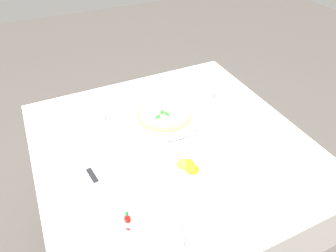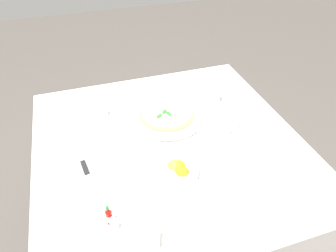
# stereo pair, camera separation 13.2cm
# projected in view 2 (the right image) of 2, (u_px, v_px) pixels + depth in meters

# --- Properties ---
(ground_plane) EXTENTS (8.00, 8.00, 0.00)m
(ground_plane) POSITION_uv_depth(u_px,v_px,m) (169.00, 240.00, 1.75)
(ground_plane) COLOR #4C4742
(dining_table) EXTENTS (1.08, 1.08, 0.76)m
(dining_table) POSITION_uv_depth(u_px,v_px,m) (169.00, 165.00, 1.35)
(dining_table) COLOR white
(dining_table) RESTS_ON ground_plane
(pizza_plate) EXTENTS (0.34, 0.34, 0.02)m
(pizza_plate) POSITION_uv_depth(u_px,v_px,m) (167.00, 116.00, 1.39)
(pizza_plate) COLOR white
(pizza_plate) RESTS_ON dining_table
(pizza) EXTENTS (0.25, 0.25, 0.02)m
(pizza) POSITION_uv_depth(u_px,v_px,m) (167.00, 113.00, 1.38)
(pizza) COLOR #DBAD60
(pizza) RESTS_ON pizza_plate
(coffee_cup_right_edge) EXTENTS (0.13, 0.13, 0.07)m
(coffee_cup_right_edge) POSITION_uv_depth(u_px,v_px,m) (147.00, 240.00, 0.89)
(coffee_cup_right_edge) COLOR white
(coffee_cup_right_edge) RESTS_ON dining_table
(coffee_cup_back_corner) EXTENTS (0.13, 0.13, 0.07)m
(coffee_cup_back_corner) POSITION_uv_depth(u_px,v_px,m) (230.00, 122.00, 1.32)
(coffee_cup_back_corner) COLOR white
(coffee_cup_back_corner) RESTS_ON dining_table
(coffee_cup_near_left) EXTENTS (0.13, 0.13, 0.06)m
(coffee_cup_near_left) POSITION_uv_depth(u_px,v_px,m) (255.00, 169.00, 1.11)
(coffee_cup_near_left) COLOR white
(coffee_cup_near_left) RESTS_ON dining_table
(coffee_cup_near_right) EXTENTS (0.13, 0.13, 0.06)m
(coffee_cup_near_right) POSITION_uv_depth(u_px,v_px,m) (99.00, 112.00, 1.39)
(coffee_cup_near_right) COLOR white
(coffee_cup_near_right) RESTS_ON dining_table
(water_glass_far_right) EXTENTS (0.07, 0.07, 0.10)m
(water_glass_far_right) POSITION_uv_depth(u_px,v_px,m) (213.00, 94.00, 1.47)
(water_glass_far_right) COLOR white
(water_glass_far_right) RESTS_ON dining_table
(napkin_folded) EXTENTS (0.24, 0.18, 0.02)m
(napkin_folded) POSITION_uv_depth(u_px,v_px,m) (89.00, 180.00, 1.10)
(napkin_folded) COLOR white
(napkin_folded) RESTS_ON dining_table
(dinner_knife) EXTENTS (0.20, 0.05, 0.01)m
(dinner_knife) POSITION_uv_depth(u_px,v_px,m) (88.00, 177.00, 1.09)
(dinner_knife) COLOR silver
(dinner_knife) RESTS_ON napkin_folded
(citrus_bowl) EXTENTS (0.15, 0.15, 0.06)m
(citrus_bowl) POSITION_uv_depth(u_px,v_px,m) (178.00, 170.00, 1.11)
(citrus_bowl) COLOR white
(citrus_bowl) RESTS_ON dining_table
(hot_sauce_bottle) EXTENTS (0.02, 0.02, 0.08)m
(hot_sauce_bottle) POSITION_uv_depth(u_px,v_px,m) (109.00, 216.00, 0.95)
(hot_sauce_bottle) COLOR #B7140F
(hot_sauce_bottle) RESTS_ON dining_table
(salt_shaker) EXTENTS (0.03, 0.03, 0.06)m
(salt_shaker) POSITION_uv_depth(u_px,v_px,m) (114.00, 224.00, 0.94)
(salt_shaker) COLOR white
(salt_shaker) RESTS_ON dining_table
(pepper_shaker) EXTENTS (0.03, 0.03, 0.06)m
(pepper_shaker) POSITION_uv_depth(u_px,v_px,m) (105.00, 211.00, 0.98)
(pepper_shaker) COLOR white
(pepper_shaker) RESTS_ON dining_table
(menu_card) EXTENTS (0.09, 0.02, 0.06)m
(menu_card) POSITION_uv_depth(u_px,v_px,m) (280.00, 134.00, 1.26)
(menu_card) COLOR white
(menu_card) RESTS_ON dining_table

